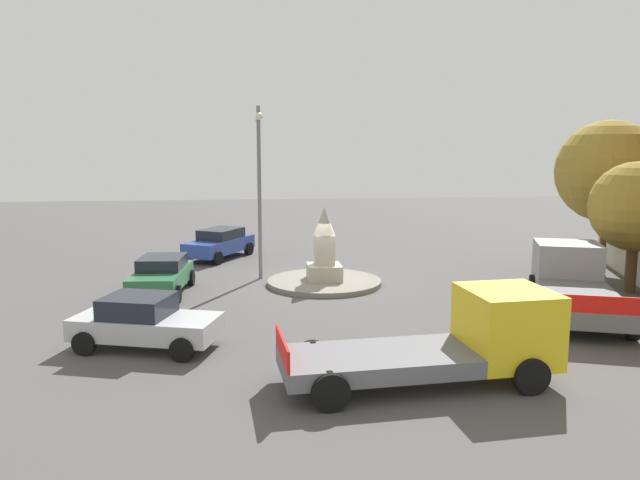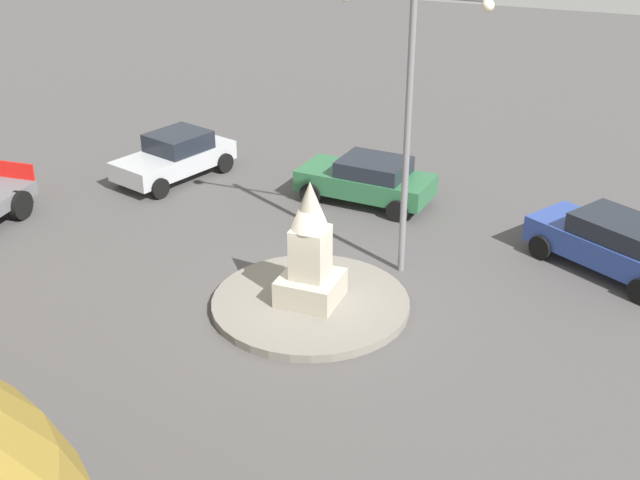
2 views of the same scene
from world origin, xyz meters
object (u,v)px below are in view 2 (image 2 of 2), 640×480
monument (310,253)px  streetlamp (409,102)px  car_silver_waiting (175,156)px  car_green_passing (367,179)px  car_blue_parked_left (613,243)px

monument → streetlamp: streetlamp is taller
monument → car_silver_waiting: bearing=140.1°
streetlamp → car_green_passing: bearing=120.1°
car_green_passing → car_silver_waiting: bearing=-176.4°
monument → car_blue_parked_left: monument is taller
car_blue_parked_left → car_green_passing: bearing=165.3°
car_green_passing → car_blue_parked_left: bearing=-14.7°
monument → car_green_passing: bearing=96.8°
car_green_passing → monument: bearing=-83.2°
monument → car_green_passing: monument is taller
monument → car_silver_waiting: monument is taller
car_blue_parked_left → car_silver_waiting: bearing=173.8°
streetlamp → car_silver_waiting: 9.83m
car_blue_parked_left → car_silver_waiting: size_ratio=1.04×
monument → car_blue_parked_left: (6.32, 4.44, -0.62)m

